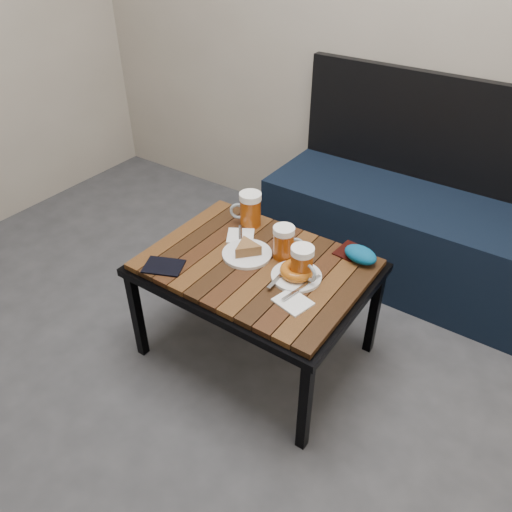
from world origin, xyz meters
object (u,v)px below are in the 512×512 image
Objects in this scene: bench at (413,230)px; plate_pie at (247,251)px; cafe_table at (256,271)px; beer_mug_right at (302,264)px; beer_mug_left at (250,209)px; beer_mug_centre at (284,242)px; passport_navy at (164,266)px; plate_bagel at (296,273)px; knit_pouch at (360,255)px; passport_burgundy at (349,251)px.

bench reaches higher than plate_pie.
cafe_table is 6.32× the size of beer_mug_right.
beer_mug_left is at bearing -126.91° from bench.
plate_pie is at bearing -114.06° from bench.
beer_mug_left is at bearing 122.85° from beer_mug_centre.
plate_pie is 1.34× the size of passport_navy.
plate_bagel is 1.68× the size of passport_navy.
passport_navy is 0.73m from knit_pouch.
passport_navy is at bearing -142.35° from knit_pouch.
beer_mug_left is 1.09× the size of beer_mug_right.
plate_pie is (0.12, -0.19, -0.05)m from beer_mug_left.
beer_mug_centre is 0.92× the size of passport_navy.
bench is at bearing 127.91° from passport_navy.
bench is 0.64m from passport_burgundy.
bench is 7.38× the size of plate_pie.
plate_bagel is (0.17, 0.01, 0.06)m from cafe_table.
bench is at bearing -153.51° from beer_mug_left.
passport_navy is (-0.21, -0.23, -0.02)m from plate_pie.
knit_pouch is (0.37, 0.21, 0.01)m from plate_pie.
plate_pie is 0.22m from plate_bagel.
knit_pouch reaches higher than plate_pie.
knit_pouch reaches higher than passport_burgundy.
beer_mug_right is (-0.14, -0.85, 0.27)m from bench.
beer_mug_right is at bearing -99.05° from bench.
passport_navy is 1.21× the size of passport_burgundy.
bench reaches higher than beer_mug_left.
beer_mug_centre reaches higher than passport_navy.
passport_burgundy reaches higher than cafe_table.
bench is 10.73× the size of beer_mug_centre.
beer_mug_right reaches higher than passport_burgundy.
beer_mug_left reaches higher than passport_burgundy.
bench reaches higher than passport_burgundy.
plate_pie is (-0.12, -0.07, -0.04)m from beer_mug_centre.
plate_bagel is at bearing -140.65° from beer_mug_right.
beer_mug_right reaches higher than plate_pie.
beer_mug_centre is at bearing -150.87° from knit_pouch.
beer_mug_left is 0.26m from beer_mug_centre.
beer_mug_right is 1.01× the size of knit_pouch.
plate_pie is 0.80× the size of plate_bagel.
beer_mug_right is 0.27m from passport_burgundy.
cafe_table is at bearing -110.65° from bench.
beer_mug_centre is 0.99× the size of knit_pouch.
beer_mug_left is 0.44m from passport_burgundy.
bench is at bearing 88.35° from passport_burgundy.
bench is at bearing 39.94° from beer_mug_centre.
beer_mug_centre is at bearing 127.83° from beer_mug_left.
beer_mug_left is 0.41m from beer_mug_right.
plate_pie is at bearing 162.93° from cafe_table.
cafe_table is 7.19× the size of passport_burgundy.
bench is at bearing 89.13° from knit_pouch.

